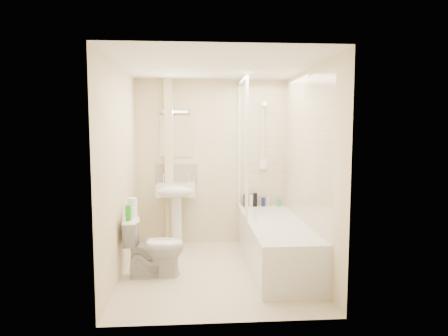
{
  "coord_description": "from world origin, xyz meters",
  "views": [
    {
      "loc": [
        -0.24,
        -4.58,
        1.71
      ],
      "look_at": [
        0.1,
        0.2,
        1.22
      ],
      "focal_mm": 32.0,
      "sensor_mm": 36.0,
      "label": 1
    }
  ],
  "objects": [
    {
      "name": "green_bottle",
      "position": [
        -0.98,
        -0.2,
        0.77
      ],
      "size": [
        0.07,
        0.07,
        0.17
      ],
      "primitive_type": "cylinder",
      "color": "green",
      "rests_on": "toilet"
    },
    {
      "name": "bottle_blue",
      "position": [
        0.75,
        1.16,
        0.62
      ],
      "size": [
        0.06,
        0.06,
        0.13
      ],
      "primitive_type": "cylinder",
      "color": "navy",
      "rests_on": "bathtub"
    },
    {
      "name": "splashback",
      "position": [
        -0.52,
        1.24,
        1.03
      ],
      "size": [
        0.6,
        0.02,
        0.3
      ],
      "primitive_type": "cube",
      "color": "beige",
      "rests_on": "wall_back"
    },
    {
      "name": "wall_left",
      "position": [
        -1.1,
        0.0,
        1.2
      ],
      "size": [
        0.02,
        2.5,
        2.4
      ],
      "primitive_type": "cube",
      "color": "beige",
      "rests_on": "ground"
    },
    {
      "name": "toilet_roll_upper",
      "position": [
        -0.98,
        0.04,
        0.84
      ],
      "size": [
        0.11,
        0.11,
        0.1
      ],
      "primitive_type": "cylinder",
      "color": "white",
      "rests_on": "toilet_roll_lower"
    },
    {
      "name": "bottle_cream",
      "position": [
        0.83,
        1.16,
        0.62
      ],
      "size": [
        0.05,
        0.05,
        0.15
      ],
      "primitive_type": "cylinder",
      "color": "beige",
      "rests_on": "bathtub"
    },
    {
      "name": "shower_fixture",
      "position": [
        0.75,
        1.19,
        1.55
      ],
      "size": [
        0.1,
        0.16,
        0.99
      ],
      "color": "white",
      "rests_on": "wall_back"
    },
    {
      "name": "pedestal_sink",
      "position": [
        -0.52,
        1.01,
        0.73
      ],
      "size": [
        0.54,
        0.49,
        1.04
      ],
      "color": "white",
      "rests_on": "ground"
    },
    {
      "name": "wall_back",
      "position": [
        0.0,
        1.25,
        1.2
      ],
      "size": [
        2.2,
        0.02,
        2.4
      ],
      "primitive_type": "cube",
      "color": "beige",
      "rests_on": "ground"
    },
    {
      "name": "bottle_black_b",
      "position": [
        0.63,
        1.16,
        0.65
      ],
      "size": [
        0.06,
        0.06,
        0.2
      ],
      "primitive_type": "cylinder",
      "color": "black",
      "rests_on": "bathtub"
    },
    {
      "name": "floor",
      "position": [
        0.0,
        0.0,
        0.0
      ],
      "size": [
        2.5,
        2.5,
        0.0
      ],
      "primitive_type": "plane",
      "color": "beige",
      "rests_on": "ground"
    },
    {
      "name": "bottle_white_a",
      "position": [
        0.57,
        1.16,
        0.63
      ],
      "size": [
        0.06,
        0.06,
        0.16
      ],
      "primitive_type": "cylinder",
      "color": "white",
      "rests_on": "bathtub"
    },
    {
      "name": "bathtub",
      "position": [
        0.75,
        0.2,
        0.29
      ],
      "size": [
        0.7,
        2.1,
        0.55
      ],
      "color": "white",
      "rests_on": "ground"
    },
    {
      "name": "bottle_black_a",
      "position": [
        0.48,
        1.16,
        0.64
      ],
      "size": [
        0.07,
        0.07,
        0.18
      ],
      "primitive_type": "cylinder",
      "color": "black",
      "rests_on": "bathtub"
    },
    {
      "name": "strip_light",
      "position": [
        -0.52,
        1.22,
        1.95
      ],
      "size": [
        0.42,
        0.07,
        0.07
      ],
      "primitive_type": "cube",
      "color": "silver",
      "rests_on": "wall_back"
    },
    {
      "name": "toilet_roll_lower",
      "position": [
        -0.98,
        0.02,
        0.74
      ],
      "size": [
        0.12,
        0.12,
        0.11
      ],
      "primitive_type": "cylinder",
      "color": "white",
      "rests_on": "toilet"
    },
    {
      "name": "toilet",
      "position": [
        -0.72,
        -0.06,
        0.34
      ],
      "size": [
        0.43,
        0.7,
        0.69
      ],
      "primitive_type": "imported",
      "rotation": [
        0.0,
        0.0,
        1.6
      ],
      "color": "white",
      "rests_on": "ground"
    },
    {
      "name": "mirror",
      "position": [
        -0.52,
        1.24,
        1.58
      ],
      "size": [
        0.46,
        0.01,
        0.6
      ],
      "primitive_type": "cube",
      "color": "white",
      "rests_on": "wall_back"
    },
    {
      "name": "shower_screen",
      "position": [
        0.4,
        0.8,
        1.45
      ],
      "size": [
        0.04,
        0.92,
        1.8
      ],
      "color": "white",
      "rests_on": "bathtub"
    },
    {
      "name": "bottle_green",
      "position": [
        0.98,
        1.16,
        0.6
      ],
      "size": [
        0.06,
        0.06,
        0.1
      ],
      "primitive_type": "cylinder",
      "color": "green",
      "rests_on": "bathtub"
    },
    {
      "name": "tile_right",
      "position": [
        1.09,
        0.2,
        1.42
      ],
      "size": [
        0.01,
        2.1,
        1.75
      ],
      "primitive_type": "cube",
      "color": "beige",
      "rests_on": "wall_right"
    },
    {
      "name": "pipe_boxing",
      "position": [
        -0.62,
        1.19,
        1.2
      ],
      "size": [
        0.12,
        0.12,
        2.4
      ],
      "primitive_type": "cube",
      "color": "beige",
      "rests_on": "ground"
    },
    {
      "name": "ceiling",
      "position": [
        0.0,
        0.0,
        2.4
      ],
      "size": [
        2.2,
        2.5,
        0.02
      ],
      "primitive_type": "cube",
      "color": "white",
      "rests_on": "wall_back"
    },
    {
      "name": "tile_back",
      "position": [
        0.75,
        1.24,
        1.42
      ],
      "size": [
        0.7,
        0.01,
        1.75
      ],
      "primitive_type": "cube",
      "color": "beige",
      "rests_on": "wall_back"
    },
    {
      "name": "wall_right",
      "position": [
        1.1,
        0.0,
        1.2
      ],
      "size": [
        0.02,
        2.5,
        2.4
      ],
      "primitive_type": "cube",
      "color": "beige",
      "rests_on": "ground"
    }
  ]
}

